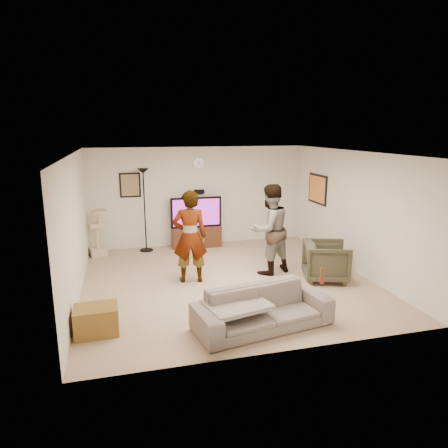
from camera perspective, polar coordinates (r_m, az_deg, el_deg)
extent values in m
cube|color=tan|center=(8.12, 0.37, -7.97)|extent=(5.50, 5.50, 0.02)
cube|color=white|center=(7.58, 0.40, 10.07)|extent=(5.50, 5.50, 0.02)
cube|color=silver|center=(10.39, -3.57, 3.91)|extent=(5.50, 0.04, 2.50)
cube|color=silver|center=(5.24, 8.24, -5.56)|extent=(5.50, 0.04, 2.50)
cube|color=silver|center=(7.54, -20.23, -0.45)|extent=(0.04, 5.50, 2.50)
cube|color=silver|center=(8.86, 17.82, 1.68)|extent=(0.04, 5.50, 2.50)
cylinder|color=white|center=(10.26, -3.61, 8.57)|extent=(0.26, 0.04, 0.26)
cube|color=black|center=(10.31, -3.51, 4.57)|extent=(0.25, 0.10, 0.10)
cube|color=olive|center=(10.13, -13.09, 5.36)|extent=(0.42, 0.03, 0.52)
cube|color=orange|center=(10.18, 13.03, 4.82)|extent=(0.03, 0.78, 0.62)
cube|color=#412213|center=(10.34, -3.90, -1.78)|extent=(1.23, 0.45, 0.51)
cube|color=silver|center=(10.01, -3.93, -3.60)|extent=(0.40, 0.30, 0.07)
cube|color=black|center=(10.19, -3.96, 1.68)|extent=(1.28, 0.08, 0.76)
cube|color=#611CE1|center=(10.15, -3.91, 1.63)|extent=(1.18, 0.01, 0.67)
cylinder|color=black|center=(9.96, -11.11, 1.88)|extent=(0.32, 0.32, 2.02)
cube|color=#C1B294|center=(9.93, -17.48, -1.23)|extent=(0.44, 0.44, 1.11)
imported|color=#A3A3A6|center=(7.82, -4.82, -1.79)|extent=(0.71, 0.51, 1.81)
imported|color=#2936A4|center=(8.32, 6.45, -0.76)|extent=(1.08, 0.95, 1.86)
imported|color=slate|center=(6.23, 5.48, -11.76)|extent=(2.19, 1.15, 0.61)
cube|color=#A89A8E|center=(6.06, 1.81, -11.30)|extent=(1.04, 0.89, 0.06)
cylinder|color=#543716|center=(6.44, 13.65, -7.10)|extent=(0.06, 0.06, 0.25)
imported|color=#3A3726|center=(8.28, 14.18, -5.09)|extent=(1.06, 1.04, 0.77)
cube|color=brown|center=(6.35, -17.55, -12.78)|extent=(0.64, 0.49, 0.41)
sphere|color=#18667F|center=(8.14, -6.07, -7.65)|extent=(0.08, 0.08, 0.08)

